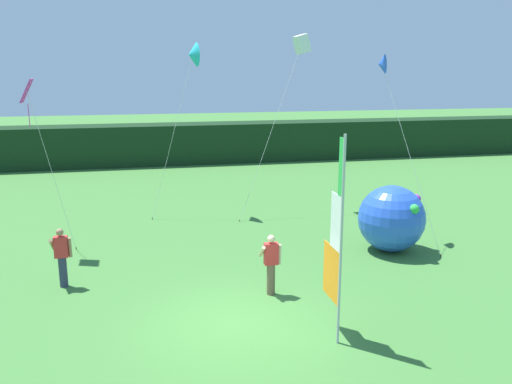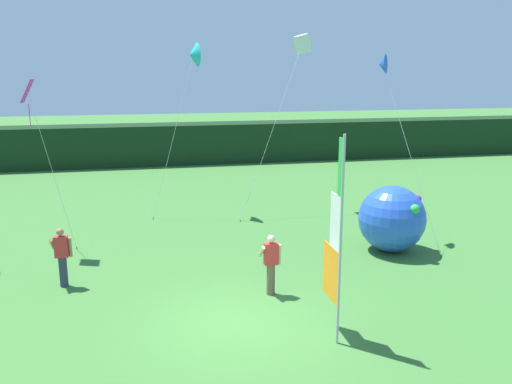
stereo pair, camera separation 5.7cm
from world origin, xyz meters
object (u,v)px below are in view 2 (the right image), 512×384
(person_mid_field, at_px, (271,263))
(kite_cyan_delta_2, at_px, (193,55))
(person_near_banner, at_px, (62,256))
(kite_magenta_diamond_1, at_px, (30,99))
(kite_blue_delta_4, at_px, (383,65))
(kite_white_box_3, at_px, (302,45))
(inflatable_balloon, at_px, (392,219))
(banner_flag, at_px, (335,243))

(person_mid_field, bearing_deg, kite_cyan_delta_2, 96.59)
(person_mid_field, bearing_deg, person_near_banner, 162.61)
(kite_magenta_diamond_1, bearing_deg, kite_blue_delta_4, -2.90)
(person_near_banner, xyz_separation_m, kite_white_box_3, (8.87, 7.23, 5.90))
(inflatable_balloon, bearing_deg, person_near_banner, -175.18)
(inflatable_balloon, height_order, kite_white_box_3, kite_white_box_3)
(banner_flag, relative_size, person_near_banner, 2.76)
(person_near_banner, bearing_deg, person_mid_field, -17.39)
(inflatable_balloon, relative_size, kite_magenta_diamond_1, 0.39)
(kite_cyan_delta_2, height_order, kite_white_box_3, kite_white_box_3)
(inflatable_balloon, xyz_separation_m, kite_blue_delta_4, (0.25, 1.84, 4.85))
(person_mid_field, relative_size, kite_white_box_3, 0.23)
(person_mid_field, distance_m, kite_blue_delta_4, 8.30)
(person_mid_field, relative_size, kite_cyan_delta_2, 0.24)
(kite_cyan_delta_2, bearing_deg, kite_magenta_diamond_1, -144.37)
(banner_flag, bearing_deg, inflatable_balloon, 52.75)
(kite_cyan_delta_2, bearing_deg, kite_blue_delta_4, -37.12)
(person_near_banner, relative_size, kite_cyan_delta_2, 0.24)
(kite_cyan_delta_2, height_order, kite_blue_delta_4, kite_cyan_delta_2)
(kite_magenta_diamond_1, height_order, kite_cyan_delta_2, kite_cyan_delta_2)
(inflatable_balloon, xyz_separation_m, kite_cyan_delta_2, (-5.68, 6.33, 5.25))
(person_mid_field, xyz_separation_m, kite_cyan_delta_2, (-1.02, 8.87, 5.47))
(person_near_banner, xyz_separation_m, inflatable_balloon, (10.07, 0.85, 0.21))
(kite_magenta_diamond_1, xyz_separation_m, kite_blue_delta_4, (11.39, -0.58, 1.03))
(inflatable_balloon, xyz_separation_m, kite_magenta_diamond_1, (-11.14, 2.41, 3.82))
(banner_flag, bearing_deg, kite_blue_delta_4, 59.26)
(kite_cyan_delta_2, bearing_deg, kite_white_box_3, 0.72)
(person_mid_field, relative_size, kite_magenta_diamond_1, 0.30)
(kite_cyan_delta_2, distance_m, kite_white_box_3, 4.49)
(person_mid_field, height_order, kite_blue_delta_4, kite_blue_delta_4)
(person_mid_field, height_order, kite_magenta_diamond_1, kite_magenta_diamond_1)
(kite_magenta_diamond_1, relative_size, kite_cyan_delta_2, 0.81)
(kite_cyan_delta_2, xyz_separation_m, kite_blue_delta_4, (5.93, -4.49, -0.41))
(inflatable_balloon, relative_size, kite_blue_delta_4, 0.34)
(kite_cyan_delta_2, xyz_separation_m, kite_white_box_3, (4.47, 0.06, 0.43))
(person_near_banner, height_order, inflatable_balloon, inflatable_balloon)
(person_mid_field, xyz_separation_m, inflatable_balloon, (4.65, 2.55, 0.22))
(kite_magenta_diamond_1, distance_m, kite_blue_delta_4, 11.45)
(person_near_banner, height_order, kite_blue_delta_4, kite_blue_delta_4)
(person_near_banner, height_order, kite_magenta_diamond_1, kite_magenta_diamond_1)
(person_mid_field, bearing_deg, kite_magenta_diamond_1, 142.58)
(person_near_banner, distance_m, inflatable_balloon, 10.11)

